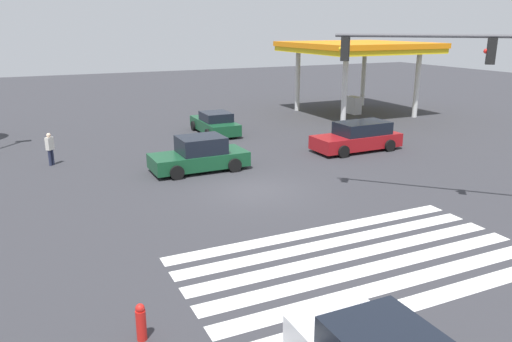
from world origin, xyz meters
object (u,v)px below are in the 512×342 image
object	(u,v)px
car_2	(358,137)
pedestrian	(50,148)
car_4	(215,124)
fire_hydrant	(141,322)
car_0	(200,155)
traffic_signal_mast	(485,83)

from	to	relation	value
car_2	pedestrian	size ratio (longest dim) A/B	3.09
car_4	fire_hydrant	world-z (taller)	car_4
car_2	car_4	bearing A→B (deg)	-54.79
car_2	fire_hydrant	size ratio (longest dim) A/B	5.67
car_0	pedestrian	distance (m)	7.29
car_2	pedestrian	distance (m)	15.61
car_2	fire_hydrant	bearing A→B (deg)	38.41
fire_hydrant	car_4	bearing A→B (deg)	64.98
car_4	pedestrian	world-z (taller)	pedestrian
car_0	fire_hydrant	xyz separation A→B (m)	(-5.42, -11.86, -0.29)
traffic_signal_mast	pedestrian	size ratio (longest dim) A/B	4.05
car_0	car_2	xyz separation A→B (m)	(8.94, -0.00, 0.02)
traffic_signal_mast	car_4	xyz separation A→B (m)	(-3.24, 16.83, -4.03)
car_2	fire_hydrant	world-z (taller)	car_2
pedestrian	fire_hydrant	world-z (taller)	pedestrian
car_4	fire_hydrant	distance (m)	21.20
car_0	fire_hydrant	size ratio (longest dim) A/B	5.17
car_2	traffic_signal_mast	bearing A→B (deg)	76.05
pedestrian	fire_hydrant	bearing A→B (deg)	-40.78
car_4	pedestrian	bearing A→B (deg)	110.56
pedestrian	car_2	bearing A→B (deg)	32.14
car_4	car_2	bearing A→B (deg)	-142.84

